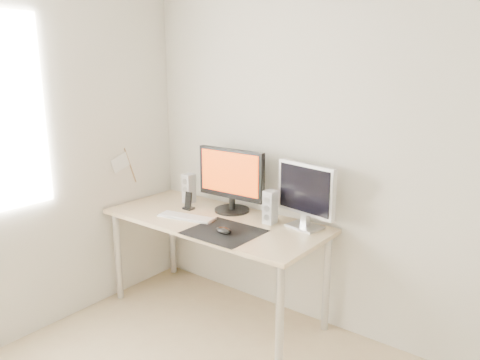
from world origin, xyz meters
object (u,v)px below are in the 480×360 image
Objects in this scene: speaker_right at (270,207)px; phone_dock at (188,204)px; main_monitor at (231,178)px; mouse at (223,230)px; desk at (215,229)px; second_monitor at (306,193)px; keyboard at (186,217)px; speaker_left at (189,188)px.

phone_dock is at bearing -169.99° from speaker_right.
main_monitor is 4.15× the size of phone_dock.
desk is at bearing 140.86° from mouse.
speaker_right is 1.74× the size of phone_dock.
mouse is 0.50× the size of speaker_right.
phone_dock reaches higher than mouse.
second_monitor is (0.59, 0.23, 0.32)m from desk.
keyboard is at bearing -116.29° from main_monitor.
speaker_left and speaker_right have the same top height.
keyboard is (-0.17, -0.11, 0.09)m from desk.
desk is 6.92× the size of speaker_left.
mouse is 0.38m from speaker_right.
phone_dock is at bearing 171.77° from desk.
desk is 6.92× the size of speaker_right.
main_monitor is 1.22× the size of second_monitor.
desk is at bearing -156.22° from speaker_right.
desk is 12.04× the size of phone_dock.
phone_dock is (-0.13, 0.16, 0.03)m from keyboard.
second_monitor reaches higher than mouse.
keyboard is 3.28× the size of phone_dock.
keyboard is at bearing -152.63° from speaker_right.
main_monitor is at bearing 173.63° from speaker_right.
second_monitor is 3.39× the size of phone_dock.
phone_dock reaches higher than keyboard.
mouse reaches higher than desk.
speaker_left is (-1.00, -0.06, -0.13)m from second_monitor.
main_monitor is at bearing 122.51° from mouse.
main_monitor reaches higher than second_monitor.
mouse is 0.87× the size of phone_dock.
speaker_right is (0.12, 0.35, 0.09)m from mouse.
desk is 0.22m from keyboard.
speaker_right is 0.60m from keyboard.
main_monitor reaches higher than speaker_right.
speaker_right is at bearing -0.69° from speaker_left.
desk is 0.71m from second_monitor.
main_monitor is 0.60m from second_monitor.
speaker_left is (-0.41, 0.17, 0.19)m from desk.
desk is 0.32m from phone_dock.
second_monitor is (0.60, 0.03, -0.01)m from main_monitor.
main_monitor is 0.42m from speaker_left.
keyboard reaches higher than desk.
desk is 0.44m from speaker_right.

